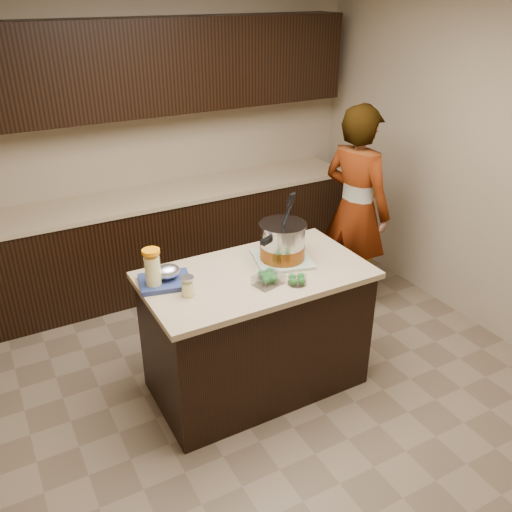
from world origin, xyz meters
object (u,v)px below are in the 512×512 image
Objects in this scene: lemonade_pitcher at (153,271)px; island at (256,330)px; stock_pot at (282,244)px; person at (356,210)px.

island is at bearing -10.83° from lemonade_pitcher.
island is at bearing 172.44° from stock_pot.
island is 5.65× the size of lemonade_pitcher.
stock_pot is 0.88m from lemonade_pitcher.
stock_pot reaches higher than lemonade_pitcher.
lemonade_pitcher is 1.98m from person.
island is 0.86m from lemonade_pitcher.
lemonade_pitcher is (-0.88, 0.06, -0.00)m from stock_pot.
lemonade_pitcher is (-0.64, 0.12, 0.57)m from island.
stock_pot is 1.18m from person.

